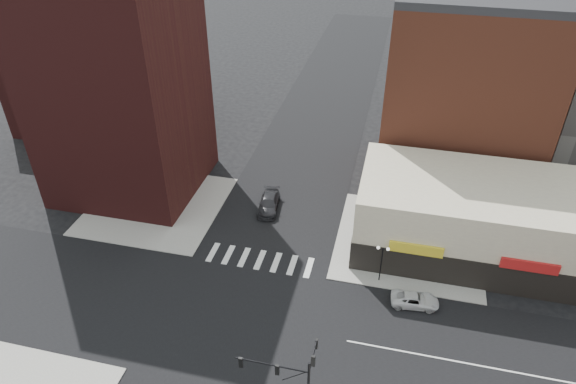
% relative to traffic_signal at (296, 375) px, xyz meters
% --- Properties ---
extents(ground, '(240.00, 240.00, 0.00)m').
position_rel_traffic_signal_xyz_m(ground, '(-7.24, 7.83, -4.96)').
color(ground, black).
rests_on(ground, ground).
extents(road_ew, '(200.00, 14.00, 0.02)m').
position_rel_traffic_signal_xyz_m(road_ew, '(-7.24, 7.83, -4.95)').
color(road_ew, black).
rests_on(road_ew, ground).
extents(road_ns, '(14.00, 200.00, 0.02)m').
position_rel_traffic_signal_xyz_m(road_ns, '(-7.24, 7.83, -4.95)').
color(road_ns, black).
rests_on(road_ns, ground).
extents(sidewalk_nw, '(15.00, 15.00, 0.12)m').
position_rel_traffic_signal_xyz_m(sidewalk_nw, '(-21.74, 22.33, -4.90)').
color(sidewalk_nw, gray).
rests_on(sidewalk_nw, ground).
extents(sidewalk_ne, '(15.00, 15.00, 0.12)m').
position_rel_traffic_signal_xyz_m(sidewalk_ne, '(7.26, 22.33, -4.90)').
color(sidewalk_ne, gray).
rests_on(sidewalk_ne, ground).
extents(building_nw, '(16.00, 15.00, 25.00)m').
position_rel_traffic_signal_xyz_m(building_nw, '(-26.24, 26.33, 7.54)').
color(building_nw, '#3A1312').
rests_on(building_nw, ground).
extents(building_nw_low, '(20.00, 18.00, 12.00)m').
position_rel_traffic_signal_xyz_m(building_nw_low, '(-39.24, 41.83, 1.04)').
color(building_nw_low, '#3A1312').
rests_on(building_nw_low, ground).
extents(building_ne_midrise, '(18.00, 15.00, 22.00)m').
position_rel_traffic_signal_xyz_m(building_ne_midrise, '(11.76, 37.33, 6.04)').
color(building_ne_midrise, brown).
rests_on(building_ne_midrise, ground).
extents(building_ne_row, '(24.20, 12.20, 8.00)m').
position_rel_traffic_signal_xyz_m(building_ne_row, '(13.76, 22.83, -1.66)').
color(building_ne_row, beige).
rests_on(building_ne_row, ground).
extents(traffic_signal, '(5.59, 3.09, 7.77)m').
position_rel_traffic_signal_xyz_m(traffic_signal, '(0.00, 0.00, 0.00)').
color(traffic_signal, black).
rests_on(traffic_signal, ground).
extents(street_lamp_ne, '(1.22, 0.32, 4.16)m').
position_rel_traffic_signal_xyz_m(street_lamp_ne, '(4.76, 15.83, -1.67)').
color(street_lamp_ne, black).
rests_on(street_lamp_ne, sidewalk_ne).
extents(white_suv, '(4.56, 2.44, 1.22)m').
position_rel_traffic_signal_xyz_m(white_suv, '(8.22, 13.45, -4.35)').
color(white_suv, silver).
rests_on(white_suv, ground).
extents(dark_sedan_north, '(2.75, 5.54, 1.55)m').
position_rel_traffic_signal_xyz_m(dark_sedan_north, '(-8.76, 24.82, -4.19)').
color(dark_sedan_north, black).
rests_on(dark_sedan_north, ground).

